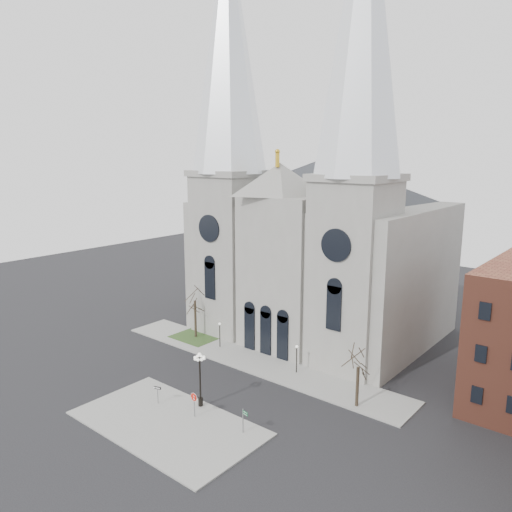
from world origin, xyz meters
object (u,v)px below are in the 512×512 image
Objects in this scene: stop_sign at (194,400)px; one_way_sign at (158,391)px; street_name_sign at (244,419)px; globe_lamp at (200,373)px.

stop_sign is 4.75m from one_way_sign.
stop_sign is 1.06× the size of street_name_sign.
stop_sign is at bearing -59.86° from globe_lamp.
stop_sign is at bearing -12.14° from one_way_sign.
one_way_sign is 10.21m from street_name_sign.
globe_lamp is (-1.05, 1.81, 1.76)m from stop_sign.
globe_lamp is 2.44× the size of street_name_sign.
street_name_sign reaches higher than one_way_sign.
globe_lamp is at bearing 143.27° from stop_sign.
one_way_sign is 0.82× the size of street_name_sign.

